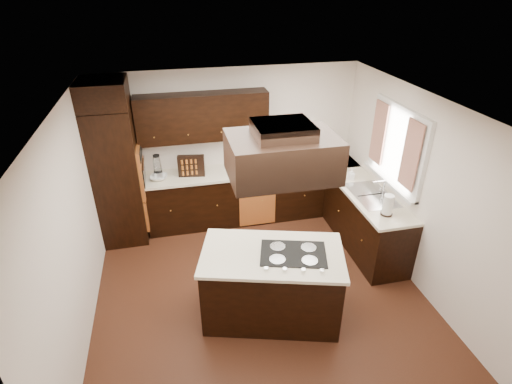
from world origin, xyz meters
TOP-DOWN VIEW (x-y plane):
  - floor at (0.00, 0.00)m, footprint 4.20×4.20m
  - ceiling at (0.00, 0.00)m, footprint 4.20×4.20m
  - wall_back at (0.00, 2.11)m, footprint 4.20×0.02m
  - wall_front at (0.00, -2.11)m, footprint 4.20×0.02m
  - wall_left at (-2.11, 0.00)m, footprint 0.02×4.20m
  - wall_right at (2.11, 0.00)m, footprint 0.02×4.20m
  - oven_column at (-1.78, 1.71)m, footprint 0.65×0.75m
  - wall_oven_face at (-1.43, 1.71)m, footprint 0.05×0.62m
  - base_cabinets_back at (0.03, 1.80)m, footprint 2.93×0.60m
  - base_cabinets_right at (1.80, 0.90)m, footprint 0.60×2.40m
  - countertop_back at (0.03, 1.79)m, footprint 2.93×0.63m
  - countertop_right at (1.79, 0.90)m, footprint 0.63×2.40m
  - upper_cabinets at (-0.43, 1.93)m, footprint 2.00×0.34m
  - dishwasher_front at (0.33, 1.50)m, footprint 0.60×0.05m
  - window_frame at (2.07, 0.55)m, footprint 0.06×1.32m
  - window_pane at (2.10, 0.55)m, footprint 0.00×1.20m
  - curtain_left at (2.01, 0.13)m, footprint 0.02×0.34m
  - curtain_right at (2.01, 0.97)m, footprint 0.02×0.34m
  - sink_rim at (1.80, 0.55)m, footprint 0.52×0.84m
  - island at (0.05, -0.45)m, footprint 1.75×1.26m
  - island_top at (0.05, -0.45)m, footprint 1.82×1.33m
  - cooktop at (0.28, -0.52)m, footprint 0.85×0.68m
  - range_hood at (0.10, -0.55)m, footprint 1.05×0.72m
  - hood_duct at (0.10, -0.55)m, footprint 0.55×0.50m
  - blender_base at (-1.19, 1.81)m, footprint 0.15×0.15m
  - blender_pitcher at (-1.19, 1.81)m, footprint 0.13×0.13m
  - spice_rack at (-0.67, 1.76)m, footprint 0.42×0.17m
  - mixing_bowl at (-1.19, 1.74)m, footprint 0.31×0.31m
  - soap_bottle at (1.72, 1.09)m, footprint 0.08×0.09m
  - paper_towel at (1.74, 0.02)m, footprint 0.13×0.13m

SIDE VIEW (x-z plane):
  - floor at x=0.00m, z-range -0.02..0.00m
  - dishwasher_front at x=0.33m, z-range 0.04..0.76m
  - base_cabinets_back at x=0.03m, z-range 0.00..0.88m
  - base_cabinets_right at x=1.80m, z-range 0.00..0.88m
  - island at x=0.05m, z-range 0.00..0.88m
  - countertop_back at x=0.03m, z-range 0.88..0.92m
  - countertop_right at x=1.79m, z-range 0.88..0.92m
  - island_top at x=0.05m, z-range 0.88..0.92m
  - sink_rim at x=1.80m, z-range 0.92..0.93m
  - cooktop at x=0.28m, z-range 0.92..0.93m
  - mixing_bowl at x=-1.19m, z-range 0.92..0.98m
  - blender_base at x=-1.19m, z-range 0.92..1.02m
  - soap_bottle at x=1.72m, z-range 0.92..1.10m
  - oven_column at x=-1.78m, z-range 0.00..2.12m
  - paper_towel at x=1.74m, z-range 0.92..1.21m
  - spice_rack at x=-0.67m, z-range 0.92..1.26m
  - wall_oven_face at x=-1.43m, z-range 0.73..1.51m
  - blender_pitcher at x=-1.19m, z-range 1.02..1.28m
  - wall_back at x=0.00m, z-range 0.00..2.50m
  - wall_front at x=0.00m, z-range 0.00..2.50m
  - wall_left at x=-2.11m, z-range 0.00..2.50m
  - wall_right at x=2.11m, z-range 0.00..2.50m
  - window_frame at x=2.07m, z-range 1.09..2.21m
  - window_pane at x=2.10m, z-range 1.15..2.15m
  - curtain_left at x=2.01m, z-range 1.25..2.15m
  - curtain_right at x=2.01m, z-range 1.25..2.15m
  - upper_cabinets at x=-0.43m, z-range 1.45..2.17m
  - range_hood at x=0.10m, z-range 1.95..2.37m
  - hood_duct at x=0.10m, z-range 2.37..2.50m
  - ceiling at x=0.00m, z-range 2.50..2.52m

